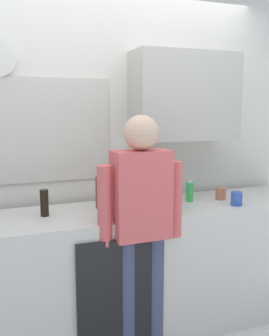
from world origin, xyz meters
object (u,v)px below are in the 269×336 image
at_px(potted_plant, 123,196).
at_px(dish_soap, 190,191).
at_px(bottle_dark_sauce, 44,203).
at_px(person_at_sink, 141,218).
at_px(bottle_green_wine, 175,188).
at_px(bottle_amber_beer, 100,192).
at_px(cup_blue_mug, 236,199).
at_px(cup_terracotta_mug, 221,194).

bearing_deg(potted_plant, dish_soap, 16.01).
distance_m(bottle_dark_sauce, person_at_sink, 0.65).
relative_size(bottle_green_wine, bottle_amber_beer, 1.30).
bearing_deg(bottle_amber_beer, bottle_green_wine, -21.16).
relative_size(bottle_green_wine, bottle_dark_sauce, 1.67).
height_order(potted_plant, person_at_sink, person_at_sink).
xyz_separation_m(potted_plant, dish_soap, (0.60, 0.17, -0.05)).
bearing_deg(bottle_green_wine, dish_soap, 34.49).
height_order(bottle_green_wine, cup_blue_mug, bottle_green_wine).
bearing_deg(bottle_dark_sauce, bottle_green_wine, -7.96).
bearing_deg(person_at_sink, potted_plant, 119.89).
height_order(cup_terracotta_mug, cup_blue_mug, cup_blue_mug).
bearing_deg(dish_soap, potted_plant, -163.99).
bearing_deg(bottle_green_wine, cup_blue_mug, -11.83).
height_order(bottle_dark_sauce, cup_blue_mug, bottle_dark_sauce).
distance_m(bottle_dark_sauce, bottle_amber_beer, 0.41).
bearing_deg(cup_blue_mug, dish_soap, 139.02).
xyz_separation_m(bottle_dark_sauce, bottle_amber_beer, (0.40, 0.07, 0.03)).
height_order(cup_blue_mug, potted_plant, potted_plant).
relative_size(cup_blue_mug, dish_soap, 0.56).
distance_m(bottle_amber_beer, cup_blue_mug, 1.01).
bearing_deg(cup_terracotta_mug, cup_blue_mug, -88.99).
height_order(bottle_green_wine, potted_plant, bottle_green_wine).
height_order(bottle_amber_beer, dish_soap, bottle_amber_beer).
height_order(bottle_dark_sauce, bottle_amber_beer, bottle_amber_beer).
relative_size(bottle_green_wine, cup_blue_mug, 3.00).
bearing_deg(bottle_green_wine, bottle_dark_sauce, 172.04).
relative_size(bottle_amber_beer, potted_plant, 1.00).
bearing_deg(person_at_sink, dish_soap, 41.56).
height_order(bottle_dark_sauce, person_at_sink, person_at_sink).
height_order(cup_terracotta_mug, person_at_sink, person_at_sink).
bearing_deg(potted_plant, bottle_amber_beer, 111.55).
bearing_deg(cup_terracotta_mug, bottle_dark_sauce, 179.08).
bearing_deg(bottle_green_wine, potted_plant, -174.40).
distance_m(cup_blue_mug, person_at_sink, 0.81).
bearing_deg(bottle_dark_sauce, person_at_sink, -31.00).
xyz_separation_m(dish_soap, person_at_sink, (-0.54, -0.34, -0.06)).
height_order(cup_blue_mug, person_at_sink, person_at_sink).
relative_size(bottle_dark_sauce, potted_plant, 0.78).
xyz_separation_m(cup_blue_mug, person_at_sink, (-0.81, -0.11, -0.03)).
bearing_deg(cup_blue_mug, cup_terracotta_mug, 91.01).
height_order(bottle_green_wine, person_at_sink, person_at_sink).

